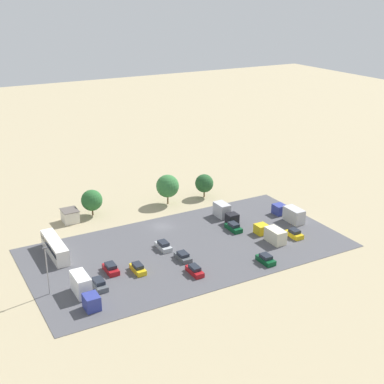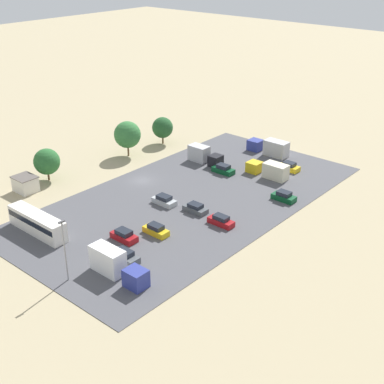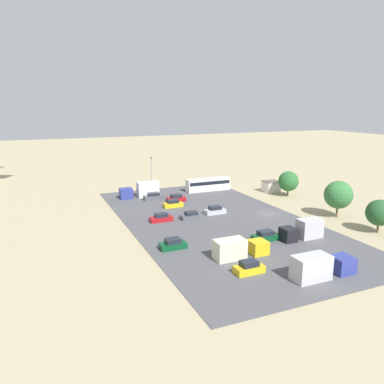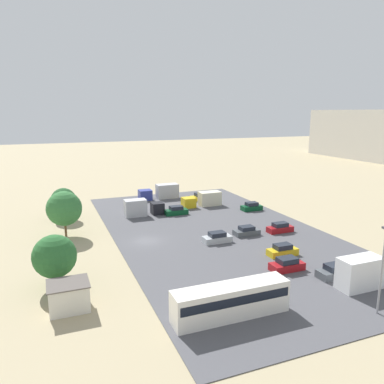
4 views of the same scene
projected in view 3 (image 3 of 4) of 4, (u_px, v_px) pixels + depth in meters
ground_plane at (268, 214)px, 76.25m from camera, size 400.00×400.00×0.00m
parking_lot_surface at (216, 221)px, 71.63m from camera, size 63.17×33.01×0.08m
shed_building at (271, 186)px, 95.64m from camera, size 3.52×4.08×2.82m
bus at (208, 184)px, 96.59m from camera, size 2.55×11.70×3.22m
parked_car_0 at (191, 216)px, 72.81m from camera, size 1.96×4.14×1.45m
parked_car_1 at (176, 198)px, 86.03m from camera, size 1.95×4.29×1.64m
parked_car_2 at (265, 236)px, 61.17m from camera, size 1.94×4.41×1.66m
parked_car_3 at (161, 218)px, 71.17m from camera, size 1.73×4.34×1.58m
parked_car_4 at (215, 211)px, 76.23m from camera, size 1.95×4.34×1.58m
parked_car_5 at (173, 244)px, 57.65m from camera, size 1.97×4.12×1.64m
parked_car_6 at (173, 204)px, 81.22m from camera, size 1.78×4.22×1.61m
parked_car_7 at (249, 268)px, 49.36m from camera, size 1.96×4.01×1.66m
parked_car_8 at (154, 197)px, 87.80m from camera, size 1.92×4.58×1.62m
parked_truck_0 at (238, 249)px, 54.23m from camera, size 2.52×8.33×2.89m
parked_truck_1 at (304, 230)px, 61.90m from camera, size 2.44×7.47×3.18m
parked_truck_2 at (320, 267)px, 47.82m from camera, size 2.58×9.03×3.21m
parked_truck_3 at (142, 190)px, 89.77m from camera, size 2.40×9.36×3.59m
tree_near_shed at (338, 195)px, 73.20m from camera, size 5.50×5.50×7.32m
tree_apron_mid at (379, 213)px, 64.36m from camera, size 4.56×4.56×5.91m
tree_apron_far at (288, 181)px, 90.54m from camera, size 4.87×4.87×6.14m
light_pole_lot_centre at (151, 173)px, 94.91m from camera, size 0.90×0.28×8.79m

